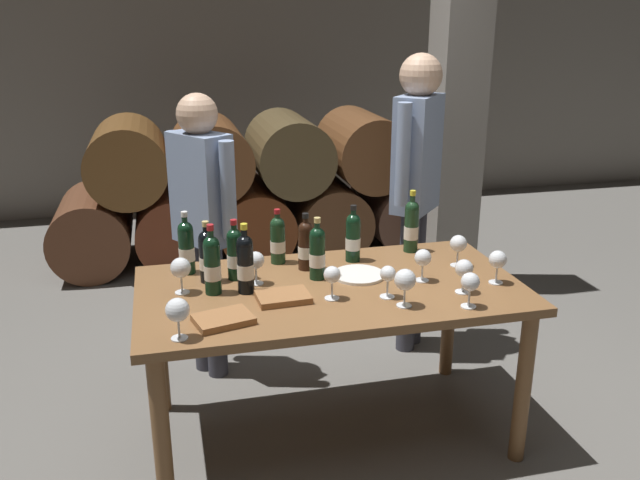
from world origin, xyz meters
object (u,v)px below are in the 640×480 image
object	(u,v)px
wine_glass_3	(405,280)
wine_bottle_0	(411,226)
wine_bottle_4	(245,263)
wine_glass_0	(423,259)
wine_bottle_1	(317,252)
serving_plate	(359,275)
wine_bottle_2	(186,247)
wine_glass_1	(332,276)
sommelier_presenting	(416,177)
taster_seated_left	(203,214)
wine_glass_5	(498,260)
wine_bottle_7	(353,237)
leather_ledger	(283,297)
tasting_notebook	(223,319)
wine_glass_2	(464,269)
wine_bottle_6	(212,264)
wine_bottle_5	(306,245)
wine_bottle_8	(235,253)
wine_glass_4	(458,244)
wine_bottle_3	(278,240)
wine_glass_6	(256,261)
wine_glass_10	(470,283)
wine_bottle_9	(207,256)
wine_glass_8	(178,311)
wine_glass_9	(388,275)
dining_table	(330,305)
wine_glass_7	(181,269)

from	to	relation	value
wine_glass_3	wine_bottle_0	bearing A→B (deg)	66.86
wine_bottle_4	wine_glass_0	distance (m)	0.79
wine_bottle_1	serving_plate	bearing A→B (deg)	-6.50
wine_bottle_2	wine_glass_1	distance (m)	0.73
sommelier_presenting	taster_seated_left	world-z (taller)	sommelier_presenting
wine_bottle_4	wine_glass_1	world-z (taller)	wine_bottle_4
wine_bottle_0	wine_glass_5	bearing A→B (deg)	-65.84
wine_bottle_1	wine_bottle_7	bearing A→B (deg)	39.59
wine_glass_3	taster_seated_left	world-z (taller)	taster_seated_left
sommelier_presenting	leather_ledger	bearing A→B (deg)	-137.21
tasting_notebook	taster_seated_left	world-z (taller)	taster_seated_left
wine_glass_2	wine_glass_5	size ratio (longest dim) A/B	0.99
wine_bottle_6	wine_glass_1	distance (m)	0.52
wine_bottle_7	sommelier_presenting	world-z (taller)	sommelier_presenting
wine_bottle_5	wine_glass_2	world-z (taller)	wine_bottle_5
wine_bottle_8	wine_bottle_1	bearing A→B (deg)	-13.11
wine_bottle_5	wine_glass_4	size ratio (longest dim) A/B	1.78
wine_bottle_3	wine_bottle_8	bearing A→B (deg)	-144.92
wine_bottle_0	wine_glass_2	size ratio (longest dim) A/B	2.10
wine_glass_6	wine_bottle_3	bearing A→B (deg)	59.51
wine_bottle_2	wine_bottle_8	bearing A→B (deg)	-30.70
wine_glass_5	wine_glass_10	bearing A→B (deg)	-138.20
wine_bottle_2	wine_glass_4	bearing A→B (deg)	-9.64
wine_bottle_3	wine_bottle_7	xyz separation A→B (m)	(0.36, -0.06, 0.00)
wine_bottle_9	wine_glass_0	xyz separation A→B (m)	(0.94, -0.22, -0.02)
wine_bottle_3	sommelier_presenting	xyz separation A→B (m)	(0.86, 0.41, 0.17)
wine_bottle_4	wine_glass_8	size ratio (longest dim) A/B	1.91
wine_glass_1	wine_glass_2	distance (m)	0.57
wine_bottle_2	wine_glass_5	xyz separation A→B (m)	(1.34, -0.45, -0.02)
wine_bottle_2	sommelier_presenting	distance (m)	1.37
wine_bottle_6	wine_bottle_3	bearing A→B (deg)	41.76
taster_seated_left	wine_bottle_2	bearing A→B (deg)	-104.69
wine_glass_6	leather_ledger	bearing A→B (deg)	-67.56
wine_bottle_0	wine_glass_9	size ratio (longest dim) A/B	2.23
wine_glass_6	wine_bottle_0	bearing A→B (deg)	16.61
dining_table	wine_glass_9	distance (m)	0.33
wine_bottle_6	wine_glass_7	distance (m)	0.14
wine_bottle_0	wine_bottle_6	world-z (taller)	wine_bottle_0
leather_ledger	wine_bottle_2	bearing A→B (deg)	129.33
wine_bottle_4	wine_glass_6	xyz separation A→B (m)	(0.06, 0.08, -0.03)
leather_ledger	wine_bottle_5	bearing A→B (deg)	59.73
wine_bottle_1	wine_bottle_5	bearing A→B (deg)	101.12
wine_glass_6	wine_bottle_5	bearing A→B (deg)	26.80
wine_glass_1	wine_glass_3	bearing A→B (deg)	-27.57
wine_bottle_3	wine_glass_4	xyz separation A→B (m)	(0.83, -0.25, -0.01)
wine_bottle_2	wine_glass_9	world-z (taller)	wine_bottle_2
dining_table	sommelier_presenting	world-z (taller)	sommelier_presenting
wine_glass_0	wine_glass_8	bearing A→B (deg)	-163.72
wine_bottle_9	wine_glass_4	distance (m)	1.18
wine_bottle_5	wine_glass_8	bearing A→B (deg)	-136.11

